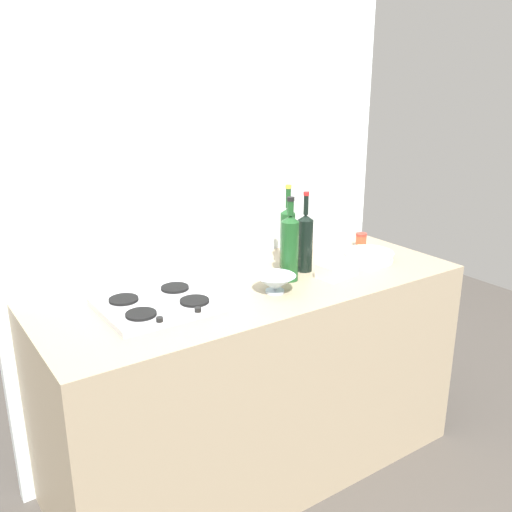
# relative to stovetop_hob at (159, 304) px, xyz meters

# --- Properties ---
(ground_plane) EXTENTS (6.00, 6.00, 0.00)m
(ground_plane) POSITION_rel_stovetop_hob_xyz_m (0.44, 0.00, -0.91)
(ground_plane) COLOR #47423D
(ground_plane) RESTS_ON ground
(counter_block) EXTENTS (1.80, 0.70, 0.90)m
(counter_block) POSITION_rel_stovetop_hob_xyz_m (0.44, 0.00, -0.46)
(counter_block) COLOR tan
(counter_block) RESTS_ON ground
(backsplash_panel) EXTENTS (1.90, 0.06, 2.28)m
(backsplash_panel) POSITION_rel_stovetop_hob_xyz_m (0.44, 0.38, 0.22)
(backsplash_panel) COLOR silver
(backsplash_panel) RESTS_ON ground
(stovetop_hob) EXTENTS (0.42, 0.36, 0.04)m
(stovetop_hob) POSITION_rel_stovetop_hob_xyz_m (0.00, 0.00, 0.00)
(stovetop_hob) COLOR #B2B2B7
(stovetop_hob) RESTS_ON counter_block
(plate_stack) EXTENTS (0.24, 0.24, 0.04)m
(plate_stack) POSITION_rel_stovetop_hob_xyz_m (1.04, -0.04, 0.01)
(plate_stack) COLOR silver
(plate_stack) RESTS_ON counter_block
(wine_bottle_leftmost) EXTENTS (0.07, 0.07, 0.36)m
(wine_bottle_leftmost) POSITION_rel_stovetop_hob_xyz_m (0.58, -0.04, 0.13)
(wine_bottle_leftmost) COLOR #19471E
(wine_bottle_leftmost) RESTS_ON counter_block
(wine_bottle_mid_left) EXTENTS (0.07, 0.07, 0.35)m
(wine_bottle_mid_left) POSITION_rel_stovetop_hob_xyz_m (0.70, 0.02, 0.12)
(wine_bottle_mid_left) COLOR black
(wine_bottle_mid_left) RESTS_ON counter_block
(wine_bottle_mid_right) EXTENTS (0.07, 0.07, 0.37)m
(wine_bottle_mid_right) POSITION_rel_stovetop_hob_xyz_m (0.68, 0.11, 0.13)
(wine_bottle_mid_right) COLOR #19471E
(wine_bottle_mid_right) RESTS_ON counter_block
(mixing_bowl) EXTENTS (0.17, 0.17, 0.07)m
(mixing_bowl) POSITION_rel_stovetop_hob_xyz_m (0.44, -0.12, 0.03)
(mixing_bowl) COLOR silver
(mixing_bowl) RESTS_ON counter_block
(butter_dish) EXTENTS (0.18, 0.13, 0.06)m
(butter_dish) POSITION_rel_stovetop_hob_xyz_m (0.77, -0.12, 0.02)
(butter_dish) COLOR silver
(butter_dish) RESTS_ON counter_block
(condiment_jar_front) EXTENTS (0.05, 0.05, 0.07)m
(condiment_jar_front) POSITION_rel_stovetop_hob_xyz_m (1.16, 0.13, 0.02)
(condiment_jar_front) COLOR #C64C2D
(condiment_jar_front) RESTS_ON counter_block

